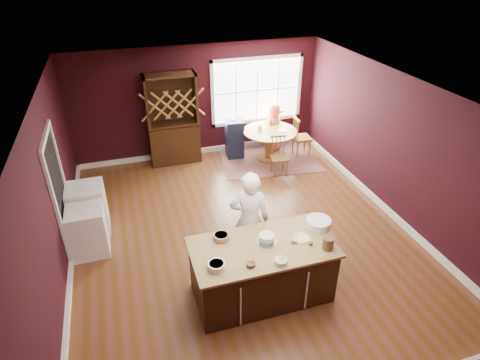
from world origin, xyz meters
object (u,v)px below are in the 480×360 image
(kitchen_island, at_px, (262,271))
(chair_east, at_px, (302,136))
(toddler, at_px, (236,127))
(dryer, at_px, (88,209))
(washer, at_px, (88,231))
(dining_table, at_px, (270,139))
(layer_cake, at_px, (267,239))
(hutch, at_px, (173,120))
(seated_woman, at_px, (273,127))
(chair_north, at_px, (271,127))
(chair_south, at_px, (280,156))
(baker, at_px, (249,220))
(high_chair, at_px, (235,138))

(kitchen_island, xyz_separation_m, chair_east, (2.58, 4.13, 0.07))
(toddler, bearing_deg, dryer, -148.93)
(toddler, height_order, washer, toddler)
(dining_table, xyz_separation_m, layer_cake, (-1.64, -4.10, 0.45))
(hutch, bearing_deg, seated_woman, -2.21)
(chair_north, bearing_deg, chair_south, 57.24)
(layer_cake, height_order, seated_woman, seated_woman)
(baker, relative_size, hutch, 0.79)
(chair_south, distance_m, chair_north, 1.58)
(chair_east, height_order, seated_woman, seated_woman)
(kitchen_island, bearing_deg, chair_north, 67.18)
(seated_woman, bearing_deg, toddler, -30.26)
(chair_south, height_order, hutch, hutch)
(high_chair, bearing_deg, layer_cake, -96.29)
(kitchen_island, relative_size, seated_woman, 1.66)
(dining_table, relative_size, chair_east, 1.28)
(chair_south, relative_size, washer, 1.07)
(chair_east, xyz_separation_m, washer, (-5.05, -2.33, -0.08))
(layer_cake, xyz_separation_m, toddler, (0.89, 4.45, -0.17))
(seated_woman, bearing_deg, dining_table, 21.99)
(washer, bearing_deg, hutch, 56.22)
(toddler, distance_m, hutch, 1.53)
(chair_east, bearing_deg, dryer, 111.69)
(high_chair, bearing_deg, baker, -98.67)
(chair_east, height_order, washer, chair_east)
(baker, bearing_deg, dining_table, -98.35)
(washer, distance_m, dryer, 0.64)
(seated_woman, bearing_deg, kitchen_island, 29.48)
(chair_south, bearing_deg, seated_woman, 81.79)
(dining_table, bearing_deg, washer, -150.57)
(chair_east, height_order, toddler, chair_east)
(chair_east, bearing_deg, baker, 146.52)
(high_chair, xyz_separation_m, washer, (-3.42, -2.74, -0.07))
(layer_cake, distance_m, washer, 3.14)
(dining_table, relative_size, seated_woman, 1.06)
(chair_south, bearing_deg, chair_east, 47.38)
(kitchen_island, height_order, high_chair, high_chair)
(chair_north, height_order, washer, chair_north)
(chair_south, height_order, high_chair, high_chair)
(seated_woman, relative_size, high_chair, 1.23)
(chair_south, height_order, dryer, dryer)
(dining_table, height_order, baker, baker)
(baker, distance_m, high_chair, 3.93)
(kitchen_island, distance_m, dryer, 3.47)
(dryer, bearing_deg, chair_east, 18.52)
(high_chair, bearing_deg, hutch, 176.81)
(kitchen_island, height_order, baker, baker)
(washer, bearing_deg, chair_south, 20.62)
(high_chair, distance_m, toddler, 0.31)
(dining_table, distance_m, toddler, 0.87)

